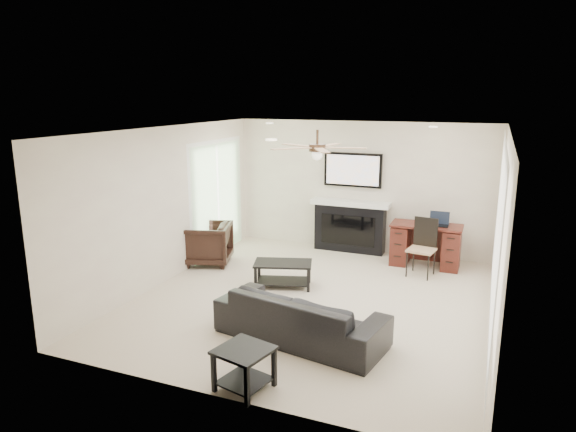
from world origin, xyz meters
name	(u,v)px	position (x,y,z in m)	size (l,w,h in m)	color
room_shell	(329,188)	(0.19, 0.08, 1.68)	(5.50, 5.54, 2.52)	beige
sofa	(301,316)	(0.28, -1.27, 0.31)	(2.12, 0.83, 0.62)	black
armchair	(207,244)	(-2.32, 0.88, 0.37)	(0.79, 0.82, 0.74)	black
coffee_table	(283,274)	(-0.62, 0.33, 0.20)	(0.90, 0.50, 0.40)	black
end_table_near	(244,369)	(0.13, -2.52, 0.23)	(0.52, 0.52, 0.45)	black
end_table_left	(146,265)	(-2.87, -0.17, 0.23)	(0.50, 0.50, 0.45)	black
fireplace_unit	(350,203)	(-0.16, 2.58, 0.95)	(1.52, 0.34, 1.91)	black
desk	(425,245)	(1.33, 2.21, 0.38)	(1.22, 0.56, 0.76)	#39150E
desk_chair	(422,248)	(1.33, 1.66, 0.48)	(0.42, 0.44, 0.97)	black
laptop	(439,219)	(1.53, 2.19, 0.88)	(0.33, 0.24, 0.23)	black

